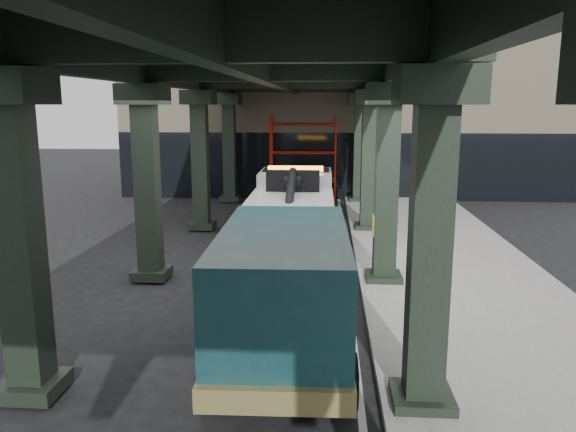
% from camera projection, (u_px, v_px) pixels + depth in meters
% --- Properties ---
extents(ground, '(90.00, 90.00, 0.00)m').
position_uv_depth(ground, '(274.00, 310.00, 12.49)').
color(ground, black).
rests_on(ground, ground).
extents(sidewalk, '(5.00, 40.00, 0.15)m').
position_uv_depth(sidewalk, '(459.00, 284.00, 14.12)').
color(sidewalk, gray).
rests_on(sidewalk, ground).
extents(lane_stripe, '(0.12, 38.00, 0.01)m').
position_uv_depth(lane_stripe, '(348.00, 284.00, 14.33)').
color(lane_stripe, silver).
rests_on(lane_stripe, ground).
extents(viaduct, '(7.40, 32.00, 6.40)m').
position_uv_depth(viaduct, '(264.00, 64.00, 13.41)').
color(viaduct, black).
rests_on(viaduct, ground).
extents(building, '(22.00, 10.00, 8.00)m').
position_uv_depth(building, '(344.00, 114.00, 31.14)').
color(building, '#C6B793').
rests_on(building, ground).
extents(scaffolding, '(3.08, 0.88, 4.00)m').
position_uv_depth(scaffolding, '(303.00, 156.00, 26.41)').
color(scaffolding, red).
rests_on(scaffolding, ground).
extents(tow_truck, '(2.57, 8.29, 2.70)m').
position_uv_depth(tow_truck, '(293.00, 215.00, 16.43)').
color(tow_truck, black).
rests_on(tow_truck, ground).
extents(towed_van, '(2.51, 5.96, 2.40)m').
position_uv_depth(towed_van, '(285.00, 286.00, 10.11)').
color(towed_van, '#10353B').
rests_on(towed_van, ground).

